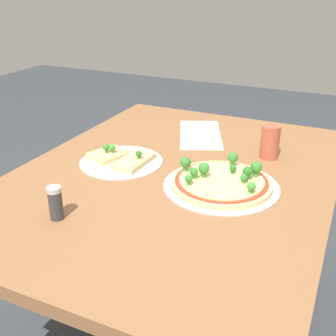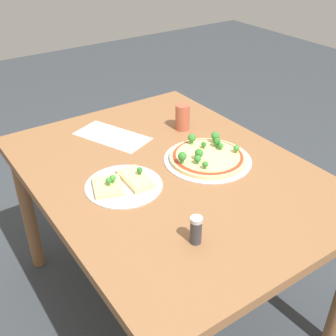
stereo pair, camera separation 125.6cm
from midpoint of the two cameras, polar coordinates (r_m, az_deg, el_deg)
The scene contains 7 objects.
ground_plane at distance 1.78m, azimuth -17.68°, elevation -22.32°, with size 8.00×8.00×0.00m, color #33383D.
dining_table at distance 1.34m, azimuth -21.99°, elevation -6.32°, with size 1.24×0.94×0.71m.
pizza_tray_whole at distance 1.29m, azimuth -15.86°, elevation -1.23°, with size 0.34×0.34×0.07m.
pizza_tray_slice at distance 1.28m, azimuth -31.10°, elevation -5.62°, with size 0.27×0.27×0.06m.
drinking_cup at distance 1.52m, azimuth -16.97°, elevation 5.59°, with size 0.06×0.06×0.11m, color #AD5138.
condiment_shaker at distance 0.97m, azimuth -26.95°, elevation -14.88°, with size 0.04×0.04×0.09m.
paper_menu at distance 1.60m, azimuth -27.62°, elevation 2.28°, with size 0.32×0.15×0.00m, color white.
Camera 2 is at (1.09, -0.75, 1.54)m, focal length 45.00 mm.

